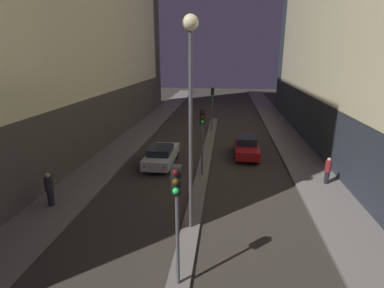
# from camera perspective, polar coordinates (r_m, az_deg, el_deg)

# --- Properties ---
(median_strip) EXTENTS (0.81, 30.81, 0.14)m
(median_strip) POSITION_cam_1_polar(r_m,az_deg,el_deg) (21.67, 2.43, -3.66)
(median_strip) COLOR #66605B
(median_strip) RESTS_ON ground
(traffic_light_near) EXTENTS (0.32, 0.42, 4.28)m
(traffic_light_near) POSITION_cam_1_polar(r_m,az_deg,el_deg) (9.45, -2.93, -10.62)
(traffic_light_near) COLOR #4C4C51
(traffic_light_near) RESTS_ON median_strip
(traffic_light_mid) EXTENTS (0.32, 0.42, 4.28)m
(traffic_light_mid) POSITION_cam_1_polar(r_m,az_deg,el_deg) (18.48, 2.00, 3.17)
(traffic_light_mid) COLOR #4C4C51
(traffic_light_mid) RESTS_ON median_strip
(traffic_light_far) EXTENTS (0.32, 0.42, 4.28)m
(traffic_light_far) POSITION_cam_1_polar(r_m,az_deg,el_deg) (30.20, 3.90, 8.48)
(traffic_light_far) COLOR #4C4C51
(traffic_light_far) RESTS_ON median_strip
(street_lamp) EXTENTS (0.62, 0.62, 8.92)m
(street_lamp) POSITION_cam_1_polar(r_m,az_deg,el_deg) (11.96, -0.30, 12.09)
(street_lamp) COLOR #4C4C51
(street_lamp) RESTS_ON median_strip
(car_left_lane) EXTENTS (1.82, 4.67, 1.44)m
(car_left_lane) POSITION_cam_1_polar(r_m,az_deg,el_deg) (21.39, -5.85, -2.10)
(car_left_lane) COLOR #B2B2B7
(car_left_lane) RESTS_ON ground
(car_right_lane) EXTENTS (1.75, 4.33, 1.52)m
(car_right_lane) POSITION_cam_1_polar(r_m,az_deg,el_deg) (23.47, 10.31, -0.51)
(car_right_lane) COLOR maroon
(car_right_lane) RESTS_ON ground
(pedestrian_on_left_sidewalk) EXTENTS (0.42, 0.42, 1.77)m
(pedestrian_on_left_sidewalk) POSITION_cam_1_polar(r_m,az_deg,el_deg) (16.94, -25.51, -7.69)
(pedestrian_on_left_sidewalk) COLOR black
(pedestrian_on_left_sidewalk) RESTS_ON sidewalk_left
(pedestrian_on_right_sidewalk) EXTENTS (0.36, 0.36, 1.63)m
(pedestrian_on_right_sidewalk) POSITION_cam_1_polar(r_m,az_deg,el_deg) (19.60, 24.45, -4.53)
(pedestrian_on_right_sidewalk) COLOR black
(pedestrian_on_right_sidewalk) RESTS_ON sidewalk_right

